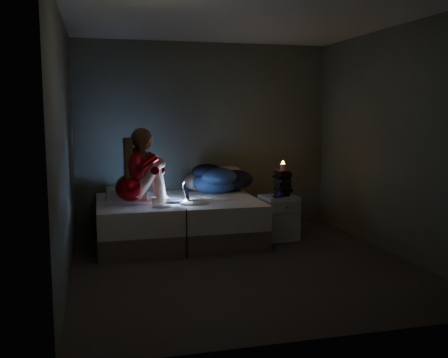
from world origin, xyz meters
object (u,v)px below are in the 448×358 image
object	(u,v)px
phone	(274,197)
laptop	(174,192)
bed	(178,221)
woman	(130,166)
nightstand	(279,217)
candle	(283,168)

from	to	relation	value
phone	laptop	bearing A→B (deg)	-174.15
laptop	phone	bearing A→B (deg)	9.66
bed	laptop	distance (m)	0.45
woman	nightstand	bearing A→B (deg)	-3.21
nightstand	phone	world-z (taller)	phone
nightstand	candle	size ratio (longest dim) A/B	7.14
laptop	phone	world-z (taller)	laptop
laptop	candle	xyz separation A→B (m)	(1.41, 0.00, 0.25)
laptop	phone	size ratio (longest dim) A/B	2.51
bed	nightstand	size ratio (longest dim) A/B	3.49
candle	laptop	bearing A→B (deg)	-179.98
candle	phone	distance (m)	0.39
nightstand	bed	bearing A→B (deg)	164.07
bed	phone	world-z (taller)	phone
laptop	nightstand	bearing A→B (deg)	13.79
woman	bed	bearing A→B (deg)	14.10
laptop	nightstand	distance (m)	1.42
bed	laptop	xyz separation A→B (m)	(-0.07, -0.19, 0.40)
bed	laptop	size ratio (longest dim) A/B	5.67
phone	candle	bearing A→B (deg)	42.44
bed	candle	size ratio (longest dim) A/B	24.93
candle	phone	size ratio (longest dim) A/B	0.57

